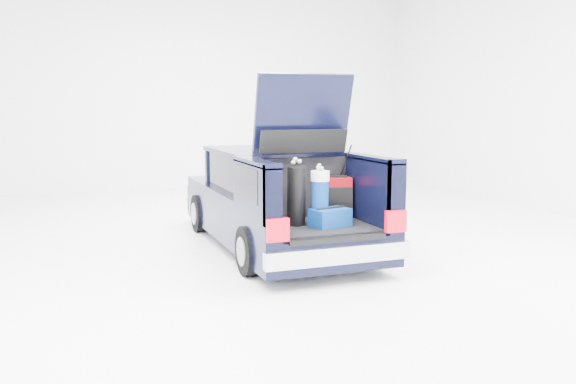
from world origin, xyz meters
name	(u,v)px	position (x,y,z in m)	size (l,w,h in m)	color
ground	(276,247)	(0.00, 0.00, 0.00)	(14.00, 14.00, 0.00)	white
car	(274,201)	(0.00, 0.11, 0.67)	(1.87, 4.65, 2.47)	black
red_suitcase	(339,198)	(0.50, -1.09, 0.86)	(0.39, 0.32, 0.56)	#6B0309
black_golf_bag	(296,195)	(-0.24, -1.43, 0.98)	(0.30, 0.36, 0.84)	black
blue_golf_bag	(320,198)	(0.04, -1.53, 0.95)	(0.25, 0.25, 0.77)	black
blue_duffel	(330,217)	(0.13, -1.62, 0.71)	(0.52, 0.40, 0.24)	navy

